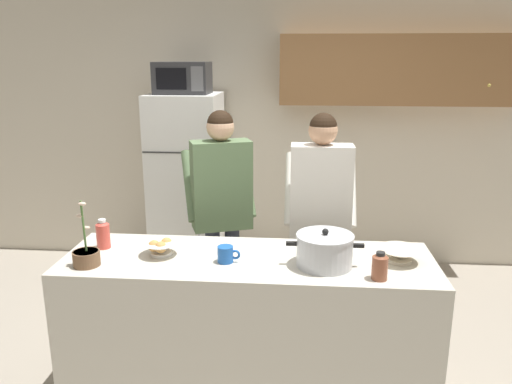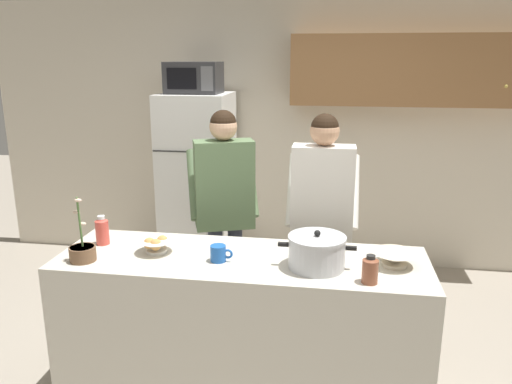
{
  "view_description": "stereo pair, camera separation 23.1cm",
  "coord_description": "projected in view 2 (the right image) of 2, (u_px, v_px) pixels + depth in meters",
  "views": [
    {
      "loc": [
        0.28,
        -2.73,
        2.06
      ],
      "look_at": [
        0.0,
        0.55,
        1.17
      ],
      "focal_mm": 35.41,
      "sensor_mm": 36.0,
      "label": 1
    },
    {
      "loc": [
        0.51,
        -2.7,
        2.06
      ],
      "look_at": [
        0.0,
        0.55,
        1.17
      ],
      "focal_mm": 35.41,
      "sensor_mm": 36.0,
      "label": 2
    }
  ],
  "objects": [
    {
      "name": "refrigerator",
      "position": [
        198.0,
        185.0,
        4.84
      ],
      "size": [
        0.64,
        0.68,
        1.73
      ],
      "color": "white",
      "rests_on": "ground"
    },
    {
      "name": "bread_bowl",
      "position": [
        156.0,
        245.0,
        3.01
      ],
      "size": [
        0.23,
        0.23,
        0.1
      ],
      "color": "white",
      "rests_on": "kitchen_island"
    },
    {
      "name": "bottle_near_edge",
      "position": [
        102.0,
        230.0,
        3.14
      ],
      "size": [
        0.08,
        0.08,
        0.18
      ],
      "color": "#D84C3F",
      "rests_on": "kitchen_island"
    },
    {
      "name": "cooking_pot",
      "position": [
        317.0,
        252.0,
        2.79
      ],
      "size": [
        0.43,
        0.32,
        0.22
      ],
      "color": "silver",
      "rests_on": "kitchen_island"
    },
    {
      "name": "kitchen_island",
      "position": [
        242.0,
        328.0,
        3.07
      ],
      "size": [
        2.17,
        0.68,
        0.92
      ],
      "primitive_type": "cube",
      "color": "beige",
      "rests_on": "ground"
    },
    {
      "name": "coffee_mug",
      "position": [
        219.0,
        253.0,
        2.88
      ],
      "size": [
        0.13,
        0.09,
        0.1
      ],
      "color": "#1E59B2",
      "rests_on": "kitchen_island"
    },
    {
      "name": "potted_orchid",
      "position": [
        83.0,
        251.0,
        2.89
      ],
      "size": [
        0.15,
        0.15,
        0.38
      ],
      "color": "brown",
      "rests_on": "kitchen_island"
    },
    {
      "name": "back_wall_unit",
      "position": [
        307.0,
        123.0,
        4.93
      ],
      "size": [
        6.0,
        0.48,
        2.6
      ],
      "color": "beige",
      "rests_on": "ground"
    },
    {
      "name": "bottle_mid_counter",
      "position": [
        370.0,
        269.0,
        2.6
      ],
      "size": [
        0.08,
        0.08,
        0.15
      ],
      "color": "brown",
      "rests_on": "kitchen_island"
    },
    {
      "name": "microwave",
      "position": [
        194.0,
        78.0,
        4.56
      ],
      "size": [
        0.48,
        0.37,
        0.28
      ],
      "color": "#2D2D30",
      "rests_on": "refrigerator"
    },
    {
      "name": "empty_bowl",
      "position": [
        395.0,
        258.0,
        2.82
      ],
      "size": [
        0.25,
        0.25,
        0.08
      ],
      "color": "beige",
      "rests_on": "kitchen_island"
    },
    {
      "name": "person_by_sink",
      "position": [
        322.0,
        204.0,
        3.53
      ],
      "size": [
        0.51,
        0.41,
        1.69
      ],
      "color": "black",
      "rests_on": "ground"
    },
    {
      "name": "person_near_pot",
      "position": [
        224.0,
        196.0,
        3.73
      ],
      "size": [
        0.61,
        0.55,
        1.69
      ],
      "color": "#33384C",
      "rests_on": "ground"
    }
  ]
}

